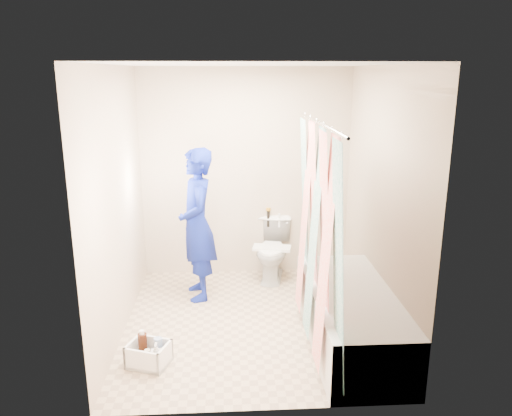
{
  "coord_description": "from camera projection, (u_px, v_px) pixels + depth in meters",
  "views": [
    {
      "loc": [
        -0.21,
        -4.35,
        2.34
      ],
      "look_at": [
        0.06,
        0.37,
        1.04
      ],
      "focal_mm": 35.0,
      "sensor_mm": 36.0,
      "label": 1
    }
  ],
  "objects": [
    {
      "name": "tank_lid",
      "position": [
        272.0,
        248.0,
        5.66
      ],
      "size": [
        0.45,
        0.26,
        0.03
      ],
      "primitive_type": "cube",
      "rotation": [
        0.0,
        0.0,
        -0.19
      ],
      "color": "white",
      "rests_on": "toilet"
    },
    {
      "name": "wall_front",
      "position": [
        261.0,
        253.0,
        3.25
      ],
      "size": [
        2.4,
        0.02,
        2.4
      ],
      "primitive_type": "cube",
      "color": "#C4B297",
      "rests_on": "ground"
    },
    {
      "name": "wall_back",
      "position": [
        246.0,
        174.0,
        5.75
      ],
      "size": [
        2.4,
        0.02,
        2.4
      ],
      "primitive_type": "cube",
      "color": "#C4B297",
      "rests_on": "ground"
    },
    {
      "name": "toilet",
      "position": [
        273.0,
        250.0,
        5.78
      ],
      "size": [
        0.51,
        0.74,
        0.7
      ],
      "primitive_type": "imported",
      "rotation": [
        0.0,
        0.0,
        -0.19
      ],
      "color": "white",
      "rests_on": "ground"
    },
    {
      "name": "bathtub",
      "position": [
        350.0,
        316.0,
        4.39
      ],
      "size": [
        0.7,
        1.75,
        0.5
      ],
      "color": "silver",
      "rests_on": "ground"
    },
    {
      "name": "wall_right",
      "position": [
        382.0,
        201.0,
        4.57
      ],
      "size": [
        0.02,
        2.6,
        2.4
      ],
      "primitive_type": "cube",
      "color": "#C4B297",
      "rests_on": "ground"
    },
    {
      "name": "ceiling",
      "position": [
        251.0,
        64.0,
        4.19
      ],
      "size": [
        2.4,
        2.6,
        0.02
      ],
      "primitive_type": "cube",
      "color": "silver",
      "rests_on": "wall_back"
    },
    {
      "name": "tank_internals",
      "position": [
        271.0,
        217.0,
        5.88
      ],
      "size": [
        0.17,
        0.07,
        0.23
      ],
      "color": "black",
      "rests_on": "toilet"
    },
    {
      "name": "plumber",
      "position": [
        197.0,
        225.0,
        5.19
      ],
      "size": [
        0.5,
        0.65,
        1.6
      ],
      "primitive_type": "imported",
      "rotation": [
        0.0,
        0.0,
        -1.36
      ],
      "color": "#103FA6",
      "rests_on": "ground"
    },
    {
      "name": "wall_left",
      "position": [
        117.0,
        204.0,
        4.43
      ],
      "size": [
        0.02,
        2.6,
        2.4
      ],
      "primitive_type": "cube",
      "color": "#C4B297",
      "rests_on": "ground"
    },
    {
      "name": "cleaning_caddy",
      "position": [
        150.0,
        355.0,
        4.1
      ],
      "size": [
        0.39,
        0.35,
        0.25
      ],
      "rotation": [
        0.0,
        0.0,
        -0.35
      ],
      "color": "white",
      "rests_on": "ground"
    },
    {
      "name": "floor",
      "position": [
        252.0,
        322.0,
        4.82
      ],
      "size": [
        2.6,
        2.6,
        0.0
      ],
      "primitive_type": "plane",
      "color": "tan",
      "rests_on": "ground"
    },
    {
      "name": "shower_curtain",
      "position": [
        316.0,
        235.0,
        4.17
      ],
      "size": [
        0.06,
        1.75,
        1.8
      ],
      "primitive_type": "cube",
      "color": "white",
      "rests_on": "curtain_rod"
    },
    {
      "name": "curtain_rod",
      "position": [
        320.0,
        123.0,
        3.92
      ],
      "size": [
        0.02,
        1.9,
        0.02
      ],
      "primitive_type": "cylinder",
      "rotation": [
        1.57,
        0.0,
        0.0
      ],
      "color": "silver",
      "rests_on": "wall_back"
    }
  ]
}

